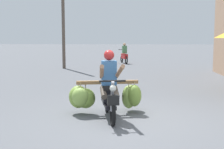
# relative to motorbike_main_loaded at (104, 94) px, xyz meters

# --- Properties ---
(ground_plane) EXTENTS (120.00, 120.00, 0.00)m
(ground_plane) POSITION_rel_motorbike_main_loaded_xyz_m (0.52, -0.62, -0.51)
(ground_plane) COLOR #56595E
(motorbike_main_loaded) EXTENTS (1.78, 1.94, 1.58)m
(motorbike_main_loaded) POSITION_rel_motorbike_main_loaded_xyz_m (0.00, 0.00, 0.00)
(motorbike_main_loaded) COLOR black
(motorbike_main_loaded) RESTS_ON ground
(motorbike_distant_ahead_left) EXTENTS (0.67, 1.57, 1.40)m
(motorbike_distant_ahead_left) POSITION_rel_motorbike_main_loaded_xyz_m (0.21, 13.87, 0.06)
(motorbike_distant_ahead_left) COLOR black
(motorbike_distant_ahead_left) RESTS_ON ground
(utility_pole) EXTENTS (0.18, 0.18, 6.79)m
(utility_pole) POSITION_rel_motorbike_main_loaded_xyz_m (-3.22, 10.51, 2.89)
(utility_pole) COLOR brown
(utility_pole) RESTS_ON ground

